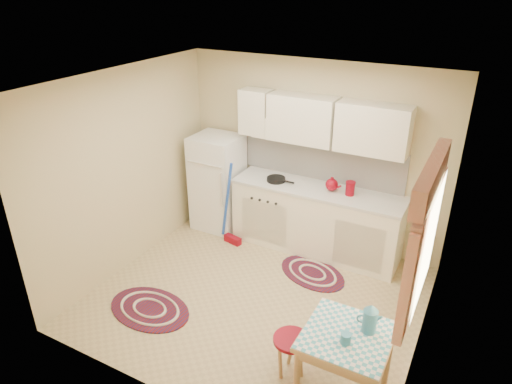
# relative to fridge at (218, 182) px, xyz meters

# --- Properties ---
(room_shell) EXTENTS (3.64, 3.60, 2.52)m
(room_shell) POSITION_rel_fridge_xyz_m (1.46, -1.01, 0.90)
(room_shell) COLOR tan
(room_shell) RESTS_ON ground
(fridge) EXTENTS (0.65, 0.60, 1.40)m
(fridge) POSITION_rel_fridge_xyz_m (0.00, 0.00, 0.00)
(fridge) COLOR white
(fridge) RESTS_ON ground
(broom) EXTENTS (0.30, 0.18, 1.20)m
(broom) POSITION_rel_fridge_xyz_m (0.45, -0.35, -0.10)
(broom) COLOR blue
(broom) RESTS_ON ground
(base_cabinets) EXTENTS (2.25, 0.60, 0.88)m
(base_cabinets) POSITION_rel_fridge_xyz_m (1.51, 0.05, -0.26)
(base_cabinets) COLOR white
(base_cabinets) RESTS_ON ground
(countertop) EXTENTS (2.27, 0.62, 0.04)m
(countertop) POSITION_rel_fridge_xyz_m (1.51, 0.05, 0.20)
(countertop) COLOR silver
(countertop) RESTS_ON base_cabinets
(frying_pan) EXTENTS (0.26, 0.26, 0.05)m
(frying_pan) POSITION_rel_fridge_xyz_m (0.94, 0.00, 0.24)
(frying_pan) COLOR black
(frying_pan) RESTS_ON countertop
(red_kettle) EXTENTS (0.22, 0.21, 0.18)m
(red_kettle) POSITION_rel_fridge_xyz_m (1.70, 0.05, 0.31)
(red_kettle) COLOR maroon
(red_kettle) RESTS_ON countertop
(red_canister) EXTENTS (0.15, 0.15, 0.16)m
(red_canister) POSITION_rel_fridge_xyz_m (1.94, 0.05, 0.30)
(red_canister) COLOR maroon
(red_canister) RESTS_ON countertop
(table) EXTENTS (0.72, 0.72, 0.72)m
(table) POSITION_rel_fridge_xyz_m (2.63, -2.14, -0.34)
(table) COLOR tan
(table) RESTS_ON ground
(stool) EXTENTS (0.44, 0.44, 0.42)m
(stool) POSITION_rel_fridge_xyz_m (2.11, -2.10, -0.49)
(stool) COLOR maroon
(stool) RESTS_ON ground
(coffee_pot) EXTENTS (0.17, 0.15, 0.30)m
(coffee_pot) POSITION_rel_fridge_xyz_m (2.77, -2.02, 0.17)
(coffee_pot) COLOR teal
(coffee_pot) RESTS_ON table
(mug) EXTENTS (0.10, 0.10, 0.10)m
(mug) POSITION_rel_fridge_xyz_m (2.64, -2.24, 0.07)
(mug) COLOR teal
(mug) RESTS_ON table
(rug_center) EXTENTS (1.07, 0.88, 0.02)m
(rug_center) POSITION_rel_fridge_xyz_m (1.71, -0.51, -0.69)
(rug_center) COLOR maroon
(rug_center) RESTS_ON ground
(rug_left) EXTENTS (1.07, 0.75, 0.02)m
(rug_left) POSITION_rel_fridge_xyz_m (0.34, -2.02, -0.69)
(rug_left) COLOR maroon
(rug_left) RESTS_ON ground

